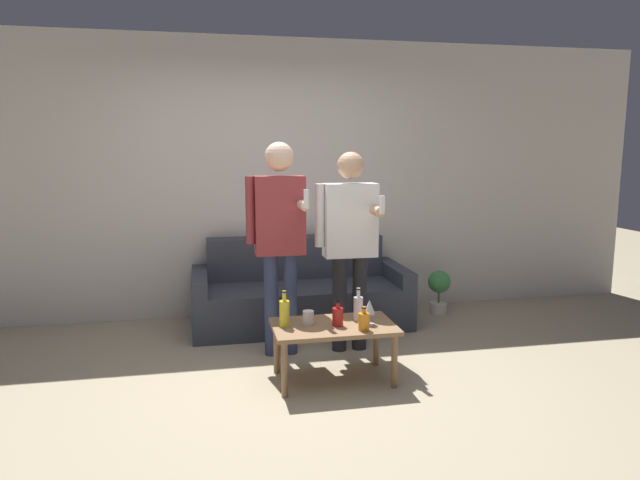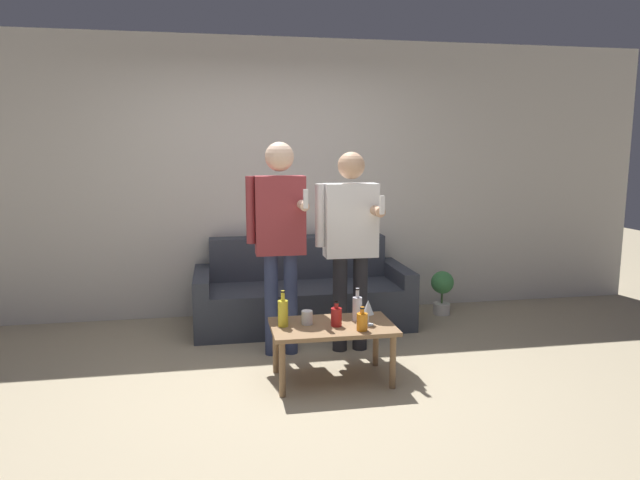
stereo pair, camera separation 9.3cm
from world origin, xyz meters
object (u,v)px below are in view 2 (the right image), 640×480
bottle_orange (283,311)px  person_standing_right (350,236)px  couch (302,294)px  person_standing_left (280,230)px  coffee_table (332,332)px

bottle_orange → person_standing_right: person_standing_right is taller
couch → bottle_orange: 1.27m
bottle_orange → couch: bearing=75.3°
person_standing_right → person_standing_left: bearing=179.4°
couch → coffee_table: 1.39m
person_standing_left → coffee_table: bearing=-63.3°
couch → person_standing_left: size_ratio=1.17×
person_standing_left → person_standing_right: person_standing_left is taller
bottle_orange → person_standing_left: bearing=86.0°
bottle_orange → person_standing_left: 0.69m
couch → bottle_orange: (-0.32, -1.21, 0.20)m
person_standing_left → person_standing_right: (0.57, -0.01, -0.06)m
bottle_orange → person_standing_right: 0.87m
coffee_table → bottle_orange: bearing=151.9°
couch → person_standing_right: size_ratio=1.22×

